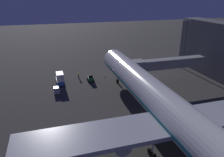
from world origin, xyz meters
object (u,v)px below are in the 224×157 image
(jet_bridge, at_px, (163,64))
(catering_truck, at_px, (60,78))
(airliner_at_gate, at_px, (175,116))
(traffic_cone_nose_port, at_px, (119,75))
(ground_crew_marshaller_fwd, at_px, (79,75))
(pushback_tug, at_px, (91,79))
(apron_floodlight_mast, at_px, (185,40))
(traffic_cone_nose_starboard, at_px, (105,77))
(baggage_container_far_row, at_px, (57,90))

(jet_bridge, height_order, catering_truck, jet_bridge)
(airliner_at_gate, distance_m, traffic_cone_nose_port, 34.72)
(jet_bridge, distance_m, ground_crew_marshaller_fwd, 25.03)
(pushback_tug, bearing_deg, apron_floodlight_mast, -174.72)
(traffic_cone_nose_starboard, bearing_deg, traffic_cone_nose_port, 180.00)
(catering_truck, relative_size, traffic_cone_nose_port, 8.82)
(jet_bridge, distance_m, traffic_cone_nose_port, 14.75)
(airliner_at_gate, relative_size, jet_bridge, 3.29)
(jet_bridge, relative_size, catering_truck, 4.43)
(airliner_at_gate, xyz_separation_m, baggage_container_far_row, (16.92, -27.04, -5.18))
(airliner_at_gate, xyz_separation_m, apron_floodlight_mast, (-25.50, -35.54, 3.66))
(apron_floodlight_mast, relative_size, ground_crew_marshaller_fwd, 9.03)
(baggage_container_far_row, bearing_deg, airliner_at_gate, 122.03)
(baggage_container_far_row, bearing_deg, jet_bridge, 174.64)
(apron_floodlight_mast, relative_size, baggage_container_far_row, 10.29)
(catering_truck, xyz_separation_m, pushback_tug, (-8.62, 0.31, -0.98))
(jet_bridge, height_order, traffic_cone_nose_port, jet_bridge)
(jet_bridge, bearing_deg, apron_floodlight_mast, -141.26)
(baggage_container_far_row, relative_size, traffic_cone_nose_port, 2.91)
(baggage_container_far_row, relative_size, traffic_cone_nose_starboard, 2.91)
(baggage_container_far_row, xyz_separation_m, traffic_cone_nose_starboard, (-14.72, -7.14, -0.52))
(airliner_at_gate, height_order, traffic_cone_nose_starboard, airliner_at_gate)
(airliner_at_gate, bearing_deg, ground_crew_marshaller_fwd, -74.48)
(pushback_tug, bearing_deg, baggage_container_far_row, 28.97)
(traffic_cone_nose_port, bearing_deg, apron_floodlight_mast, -176.66)
(airliner_at_gate, distance_m, traffic_cone_nose_starboard, 34.72)
(traffic_cone_nose_port, bearing_deg, pushback_tug, 10.15)
(catering_truck, xyz_separation_m, ground_crew_marshaller_fwd, (-5.62, -3.16, -0.75))
(jet_bridge, relative_size, traffic_cone_nose_port, 39.11)
(apron_floodlight_mast, relative_size, traffic_cone_nose_starboard, 29.93)
(airliner_at_gate, bearing_deg, traffic_cone_nose_port, -93.68)
(pushback_tug, height_order, traffic_cone_nose_port, pushback_tug)
(airliner_at_gate, xyz_separation_m, traffic_cone_nose_starboard, (2.20, -34.18, -5.71))
(jet_bridge, relative_size, ground_crew_marshaller_fwd, 11.81)
(ground_crew_marshaller_fwd, relative_size, traffic_cone_nose_starboard, 3.31)
(apron_floodlight_mast, height_order, traffic_cone_nose_port, apron_floodlight_mast)
(pushback_tug, height_order, ground_crew_marshaller_fwd, pushback_tug)
(airliner_at_gate, relative_size, traffic_cone_nose_port, 128.66)
(catering_truck, distance_m, ground_crew_marshaller_fwd, 6.49)
(baggage_container_far_row, bearing_deg, traffic_cone_nose_starboard, -154.13)
(apron_floodlight_mast, bearing_deg, ground_crew_marshaller_fwd, -0.75)
(catering_truck, relative_size, baggage_container_far_row, 3.04)
(airliner_at_gate, bearing_deg, baggage_container_far_row, -57.97)
(airliner_at_gate, height_order, baggage_container_far_row, airliner_at_gate)
(traffic_cone_nose_port, distance_m, traffic_cone_nose_starboard, 4.40)
(airliner_at_gate, relative_size, apron_floodlight_mast, 4.30)
(jet_bridge, height_order, apron_floodlight_mast, apron_floodlight_mast)
(airliner_at_gate, bearing_deg, apron_floodlight_mast, -125.66)
(apron_floodlight_mast, distance_m, catering_truck, 41.96)
(airliner_at_gate, distance_m, ground_crew_marshaller_fwd, 37.69)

